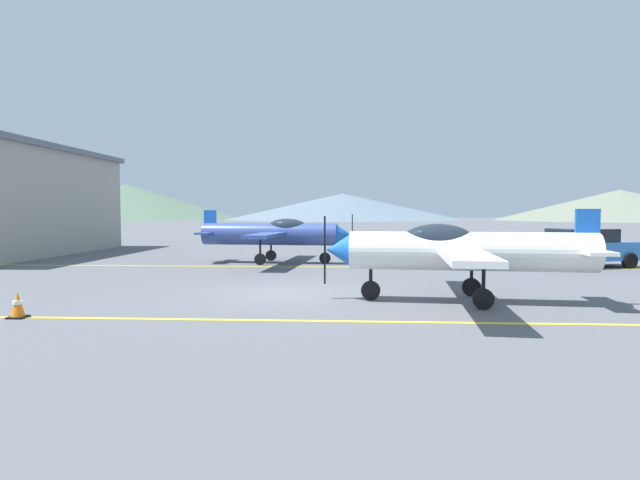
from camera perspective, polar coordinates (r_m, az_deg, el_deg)
The scene contains 10 objects.
ground_plane at distance 15.02m, azimuth -3.61°, elevation -5.81°, with size 400.00×400.00×0.00m, color #54565B.
apron_line_near at distance 11.38m, azimuth -5.93°, elevation -8.67°, with size 80.00×0.16×0.01m, color yellow.
apron_line_far at distance 22.08m, azimuth -1.34°, elevation -2.93°, with size 80.00×0.16×0.01m, color yellow.
airplane_near at distance 13.90m, azimuth 14.89°, elevation -1.04°, with size 6.96×8.00×2.39m.
airplane_mid at distance 23.78m, azimuth -4.86°, elevation 0.73°, with size 6.96×8.00×2.39m.
car_sedan at distance 24.44m, azimuth 26.70°, elevation -0.71°, with size 4.65×3.10×1.62m.
traffic_cone_front at distance 13.31m, azimuth -29.95°, elevation -6.11°, with size 0.36×0.36×0.59m.
hill_left at distance 174.20m, azimuth -20.22°, elevation 3.92°, with size 70.00×70.00×10.80m, color #4C6651.
hill_centerleft at distance 153.17m, azimuth 2.48°, elevation 3.64°, with size 67.81×67.81×7.58m, color slate.
hill_centerright at distance 159.83m, azimuth 29.71°, elevation 3.31°, with size 63.98×63.98×8.11m, color slate.
Camera 1 is at (1.82, -14.73, 2.32)m, focal length 29.51 mm.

